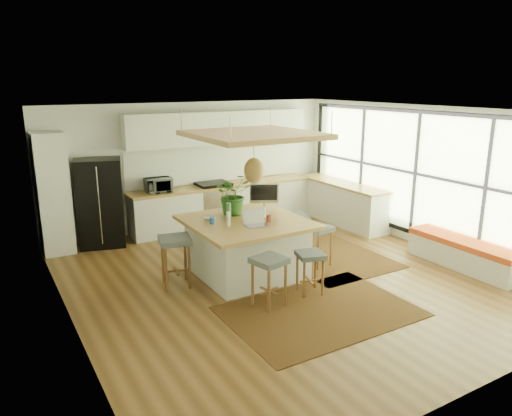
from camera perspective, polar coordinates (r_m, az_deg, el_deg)
floor at (r=7.99m, az=3.09°, el=-8.25°), size 7.00×7.00×0.00m
ceiling at (r=7.37m, az=3.38°, el=11.45°), size 7.00×7.00×0.00m
wall_back at (r=10.60m, az=-7.35°, el=5.05°), size 6.50×0.00×6.50m
wall_front at (r=5.17m, az=25.40°, el=-6.86°), size 6.50×0.00×6.50m
wall_left at (r=6.42m, az=-21.72°, el=-2.38°), size 0.00×7.00×7.00m
wall_right at (r=9.72m, az=19.43°, el=3.43°), size 0.00×7.00×7.00m
window_wall at (r=9.69m, az=19.34°, el=3.70°), size 0.10×6.20×2.60m
pantry at (r=9.57m, az=-22.94°, el=1.55°), size 0.55×0.60×2.25m
back_counter_base at (r=10.73m, az=-3.82°, el=0.29°), size 4.20×0.60×0.88m
back_counter_top at (r=10.62m, az=-3.86°, el=2.69°), size 4.24×0.64×0.05m
backsplash at (r=10.80m, az=-4.62°, el=5.31°), size 4.20×0.02×0.80m
upper_cabinets at (r=10.56m, az=-4.33°, el=9.47°), size 4.20×0.34×0.70m
range at (r=10.61m, az=-5.03°, el=0.43°), size 0.76×0.62×1.00m
right_counter_base at (r=11.06m, az=10.08°, el=0.53°), size 0.60×2.50×0.88m
right_counter_top at (r=10.96m, az=10.18°, el=2.86°), size 0.64×2.54×0.05m
window_bench at (r=9.06m, az=23.35°, el=-4.98°), size 0.52×2.00×0.50m
ceiling_panel at (r=7.61m, az=-0.27°, el=6.66°), size 1.86×1.86×0.80m
rug_near at (r=6.95m, az=7.60°, el=-12.05°), size 2.60×1.80×0.01m
rug_right at (r=9.11m, az=7.90°, el=-5.39°), size 1.80×2.60×0.01m
fridge at (r=9.73m, az=-18.01°, el=0.99°), size 1.00×0.87×1.71m
island at (r=7.99m, az=-1.14°, el=-4.66°), size 1.85×1.85×0.93m
stool_near_left at (r=6.92m, az=1.55°, el=-8.83°), size 0.52×0.52×0.73m
stool_near_right at (r=7.35m, az=6.41°, el=-7.48°), size 0.48×0.48×0.66m
stool_right_front at (r=8.45m, az=7.34°, el=-4.47°), size 0.48×0.48×0.71m
stool_right_back at (r=8.92m, az=4.51°, el=-3.34°), size 0.55×0.55×0.77m
stool_left_side at (r=7.67m, az=-9.48°, el=-6.60°), size 0.56×0.56×0.80m
laptop at (r=7.50m, az=0.03°, el=-1.28°), size 0.41×0.42×0.26m
monitor at (r=8.43m, az=0.97°, el=1.51°), size 0.54×0.41×0.48m
microwave at (r=10.01m, az=-11.51°, el=2.85°), size 0.54×0.31×0.35m
island_plant at (r=8.15m, az=-2.75°, el=1.17°), size 0.73×0.79×0.56m
island_bowl at (r=7.91m, az=-5.51°, el=-1.22°), size 0.24×0.24×0.05m
island_bottle_0 at (r=7.67m, az=-5.11°, el=-1.18°), size 0.07×0.07×0.19m
island_bottle_1 at (r=7.52m, az=-3.26°, el=-1.47°), size 0.07×0.07×0.19m
island_bottle_2 at (r=7.70m, az=1.56°, el=-1.05°), size 0.07×0.07×0.19m
island_bottle_3 at (r=8.04m, az=0.84°, el=-0.36°), size 0.07×0.07×0.19m
island_bottle_4 at (r=7.95m, az=-3.30°, el=-0.57°), size 0.07×0.07×0.19m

